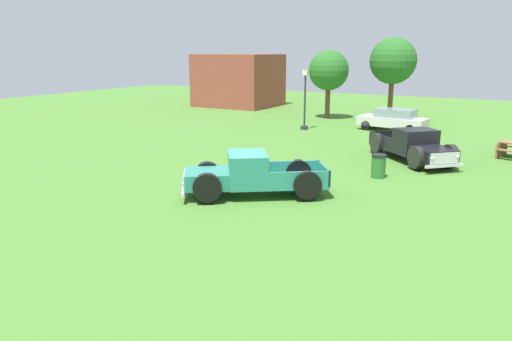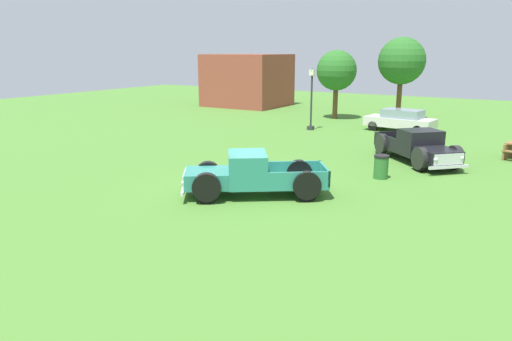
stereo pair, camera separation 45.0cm
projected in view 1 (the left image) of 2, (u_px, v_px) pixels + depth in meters
name	position (u px, v px, depth m)	size (l,w,h in m)	color
ground_plane	(253.00, 187.00, 17.58)	(80.00, 80.00, 0.00)	#477A2D
pickup_truck_foreground	(246.00, 176.00, 16.39)	(5.09, 4.30, 1.53)	#2D8475
pickup_truck_behind_left	(416.00, 147.00, 21.32)	(4.72, 4.75, 1.52)	black
sedan_distant_a	(393.00, 119.00, 29.75)	(4.37, 2.22, 1.40)	silver
lamp_post_near	(305.00, 98.00, 29.90)	(0.36, 0.36, 3.87)	#2D2D33
trash_can	(378.00, 166.00, 18.82)	(0.59, 0.59, 0.95)	#2D6B2D
oak_tree_east	(329.00, 71.00, 34.62)	(2.93, 2.93, 5.00)	brown
oak_tree_west	(393.00, 61.00, 34.18)	(3.36, 3.36, 5.91)	brown
brick_pavilion	(239.00, 80.00, 43.08)	(6.67, 5.99, 4.63)	brown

